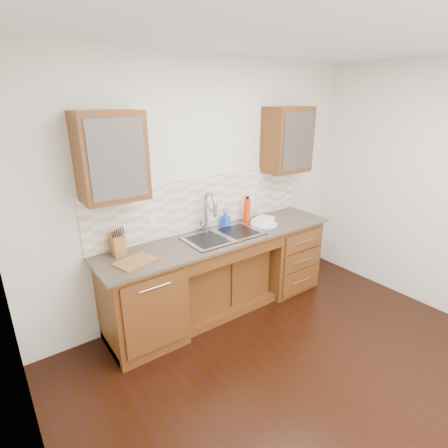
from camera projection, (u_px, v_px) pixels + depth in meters
ground at (321, 391)px, 2.96m from camera, size 4.00×3.50×0.10m
ceiling at (367, 14)px, 2.00m from camera, size 4.00×3.50×0.10m
wall_back at (203, 188)px, 3.85m from camera, size 4.00×0.10×2.70m
wall_left at (9, 358)px, 1.35m from camera, size 0.10×3.50×2.70m
base_cabinet_left at (142, 302)px, 3.36m from camera, size 0.70×0.62×0.88m
base_cabinet_center at (217, 278)px, 3.99m from camera, size 1.20×0.44×0.70m
base_cabinet_right at (283, 253)px, 4.41m from camera, size 0.70×0.62×0.88m
countertop at (223, 237)px, 3.72m from camera, size 2.70×0.65×0.03m
backsplash at (206, 202)px, 3.85m from camera, size 2.70×0.02×0.59m
sink at (223, 243)px, 3.73m from camera, size 0.84×0.46×0.19m
faucet at (206, 214)px, 3.77m from camera, size 0.04×0.04×0.40m
filter_tap at (224, 216)px, 3.95m from camera, size 0.02×0.02×0.24m
upper_cabinet_left at (111, 157)px, 2.94m from camera, size 0.55×0.34×0.75m
upper_cabinet_right at (287, 140)px, 4.10m from camera, size 0.55×0.34×0.75m
outlet_left at (153, 222)px, 3.51m from camera, size 0.08×0.01×0.12m
outlet_right at (251, 200)px, 4.23m from camera, size 0.08×0.01×0.12m
soap_bottle at (226, 219)px, 3.96m from camera, size 0.09×0.09×0.18m
water_bottle at (247, 211)px, 4.07m from camera, size 0.10×0.10×0.29m
plate at (264, 224)px, 4.03m from camera, size 0.33×0.33×0.02m
dish_towel at (263, 220)px, 4.10m from camera, size 0.30×0.25×0.04m
knife_block at (118, 245)px, 3.25m from camera, size 0.12×0.18×0.20m
cutting_board at (135, 262)px, 3.11m from camera, size 0.40×0.33×0.02m
cup_left_a at (103, 164)px, 2.92m from camera, size 0.11×0.11×0.09m
cup_left_b at (126, 162)px, 3.03m from camera, size 0.11×0.11×0.08m
cup_right_a at (281, 145)px, 4.06m from camera, size 0.18×0.18×0.11m
cup_right_b at (292, 144)px, 4.17m from camera, size 0.13×0.13×0.10m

